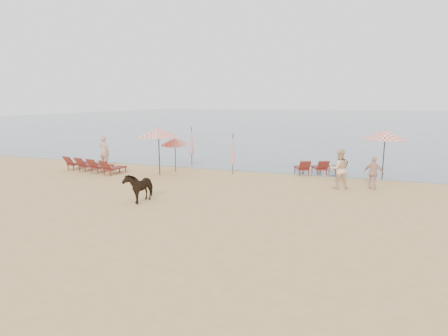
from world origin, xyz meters
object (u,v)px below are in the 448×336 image
object	(u,v)px
umbrella_open_right	(385,135)
umbrella_closed_right	(233,149)
lounger_cluster_left	(93,165)
beachgoer_right_a	(339,169)
umbrella_open_left_a	(159,132)
lounger_cluster_right	(320,167)
beachgoer_right_b	(373,173)
umbrella_closed_left	(192,141)
cow	(139,187)
umbrella_open_left_b	(175,141)
beachgoer_left	(104,151)

from	to	relation	value
umbrella_open_right	umbrella_closed_right	world-z (taller)	umbrella_open_right
lounger_cluster_left	beachgoer_right_a	distance (m)	13.81
umbrella_open_left_a	umbrella_open_right	size ratio (longest dim) A/B	1.00
lounger_cluster_right	beachgoer_right_a	distance (m)	3.50
beachgoer_right_b	umbrella_closed_left	bearing A→B (deg)	-3.88
lounger_cluster_right	cow	size ratio (longest dim) A/B	2.07
umbrella_open_left_b	cow	xyz separation A→B (m)	(1.49, -6.36, -1.18)
umbrella_open_right	beachgoer_right_b	size ratio (longest dim) A/B	1.72
umbrella_open_left_a	beachgoer_right_a	bearing A→B (deg)	21.98
umbrella_open_left_b	beachgoer_right_b	bearing A→B (deg)	13.27
lounger_cluster_left	beachgoer_left	size ratio (longest dim) A/B	2.06
umbrella_open_left_b	beachgoer_right_b	distance (m)	10.84
lounger_cluster_right	umbrella_closed_right	world-z (taller)	umbrella_closed_right
umbrella_closed_left	beachgoer_left	distance (m)	5.60
beachgoer_right_a	beachgoer_left	bearing A→B (deg)	-25.19
beachgoer_left	beachgoer_right_b	world-z (taller)	beachgoer_left
umbrella_closed_right	umbrella_open_right	bearing A→B (deg)	7.45
lounger_cluster_left	lounger_cluster_right	xyz separation A→B (m)	(12.68, 3.59, -0.00)
umbrella_open_right	beachgoer_left	size ratio (longest dim) A/B	1.39
umbrella_open_right	beachgoer_right_b	xyz separation A→B (m)	(-0.56, -2.41, -1.62)
beachgoer_right_b	cow	bearing A→B (deg)	45.96
lounger_cluster_left	cow	distance (m)	7.73
umbrella_closed_left	lounger_cluster_left	bearing A→B (deg)	-133.38
umbrella_closed_left	beachgoer_right_b	distance (m)	11.72
umbrella_closed_left	cow	xyz separation A→B (m)	(1.77, -9.33, -0.88)
umbrella_open_left_b	umbrella_closed_left	xyz separation A→B (m)	(-0.28, 2.98, -0.30)
umbrella_open_right	beachgoer_right_a	size ratio (longest dim) A/B	1.41
umbrella_open_right	beachgoer_left	distance (m)	16.62
lounger_cluster_right	beachgoer_right_b	xyz separation A→B (m)	(2.66, -2.91, 0.37)
umbrella_closed_left	beachgoer_right_b	bearing A→B (deg)	-19.33
cow	beachgoer_right_b	bearing A→B (deg)	33.02
umbrella_open_left_b	beachgoer_right_a	bearing A→B (deg)	10.31
cow	beachgoer_right_a	world-z (taller)	beachgoer_right_a
umbrella_open_left_a	beachgoer_left	xyz separation A→B (m)	(-4.81, 1.56, -1.44)
umbrella_closed_right	beachgoer_right_a	bearing A→B (deg)	-16.51
lounger_cluster_right	cow	distance (m)	10.67
beachgoer_left	cow	bearing A→B (deg)	133.66
umbrella_open_left_a	umbrella_open_left_b	size ratio (longest dim) A/B	1.28
cow	beachgoer_right_b	size ratio (longest dim) A/B	0.95
umbrella_closed_right	beachgoer_left	world-z (taller)	umbrella_closed_right
lounger_cluster_right	beachgoer_right_a	world-z (taller)	beachgoer_right_a
lounger_cluster_right	beachgoer_left	size ratio (longest dim) A/B	1.58
umbrella_open_left_a	beachgoer_right_a	world-z (taller)	umbrella_open_left_a
umbrella_open_right	umbrella_open_left_b	bearing A→B (deg)	177.46
umbrella_open_left_a	umbrella_closed_right	xyz separation A→B (m)	(3.76, 1.69, -0.99)
beachgoer_right_a	umbrella_open_right	bearing A→B (deg)	-146.07
umbrella_closed_right	beachgoer_right_a	world-z (taller)	umbrella_closed_right
umbrella_open_left_b	lounger_cluster_right	bearing A→B (deg)	32.03
umbrella_closed_left	beachgoer_right_b	size ratio (longest dim) A/B	1.57
lounger_cluster_right	umbrella_closed_left	size ratio (longest dim) A/B	1.25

